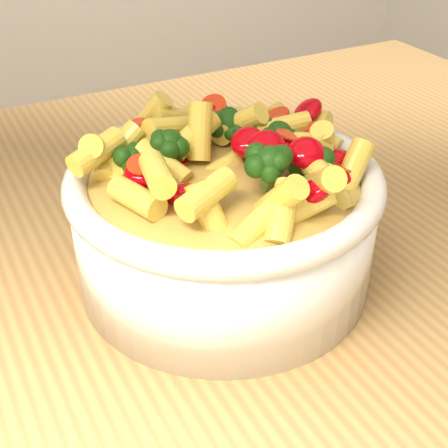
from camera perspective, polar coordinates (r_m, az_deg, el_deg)
name	(u,v)px	position (r m, az deg, el deg)	size (l,w,h in m)	color
table	(187,321)	(0.65, -3.38, -8.80)	(1.20, 0.80, 0.90)	tan
serving_bowl	(224,223)	(0.51, 0.00, 0.13)	(0.25, 0.25, 0.11)	white
pasta_salad	(224,149)	(0.48, 0.00, 6.88)	(0.20, 0.20, 0.04)	#F8DE4E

